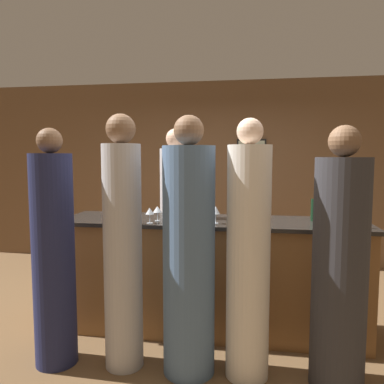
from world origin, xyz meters
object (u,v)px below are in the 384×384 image
guest_3 (189,256)px  wine_bottle_0 (315,209)px  guest_0 (54,256)px  wine_bottle_1 (338,213)px  ice_bucket (204,207)px  guest_2 (248,258)px  guest_4 (123,249)px  guest_1 (340,269)px  bartender (176,219)px

guest_3 → wine_bottle_0: guest_3 is taller
guest_0 → wine_bottle_1: 2.34m
wine_bottle_0 → ice_bucket: wine_bottle_0 is taller
guest_0 → guest_3: size_ratio=0.96×
ice_bucket → guest_2: bearing=-61.9°
guest_2 → guest_4: size_ratio=0.98×
wine_bottle_0 → ice_bucket: 1.02m
guest_1 → guest_4: bearing=179.8°
guest_1 → wine_bottle_1: size_ratio=6.09×
bartender → guest_0: bearing=67.2°
bartender → wine_bottle_1: (1.58, -1.00, 0.27)m
guest_4 → ice_bucket: size_ratio=9.37×
guest_0 → guest_4: size_ratio=0.95×
guest_3 → ice_bucket: 0.86m
guest_0 → wine_bottle_1: (2.24, 0.58, 0.31)m
wine_bottle_0 → guest_2: bearing=-126.0°
guest_0 → ice_bucket: guest_0 is taller
bartender → guest_1: 2.14m
guest_1 → guest_2: 0.64m
bartender → wine_bottle_0: bearing=154.3°
guest_3 → wine_bottle_1: 1.32m
bartender → wine_bottle_0: size_ratio=7.20×
guest_2 → guest_3: 0.44m
guest_4 → wine_bottle_1: 1.79m
bartender → guest_4: 1.53m
bartender → guest_2: (0.85, -1.52, -0.02)m
bartender → guest_0: (-0.66, -1.58, -0.04)m
guest_1 → guest_0: bearing=-178.8°
wine_bottle_0 → wine_bottle_1: wine_bottle_1 is taller
guest_4 → bartender: bearing=85.9°
guest_0 → guest_4: 0.56m
bartender → guest_4: (-0.11, -1.53, 0.02)m
guest_2 → guest_3: size_ratio=0.99×
guest_1 → guest_3: 1.08m
guest_0 → guest_2: 1.51m
guest_0 → ice_bucket: bearing=38.6°
guest_0 → guest_1: guest_0 is taller
bartender → wine_bottle_1: bearing=147.7°
guest_3 → guest_4: size_ratio=0.99×
guest_1 → wine_bottle_0: bearing=93.2°
bartender → guest_0: 1.71m
guest_0 → guest_2: size_ratio=0.97×
guest_0 → bartender: bearing=67.2°
wine_bottle_0 → ice_bucket: (-1.02, -0.01, -0.00)m
guest_1 → guest_2: size_ratio=0.97×
guest_0 → ice_bucket: 1.42m
guest_0 → guest_2: (1.51, 0.06, 0.03)m
guest_2 → guest_4: 0.96m
bartender → guest_1: bearing=134.2°
guest_1 → wine_bottle_0: size_ratio=6.80×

